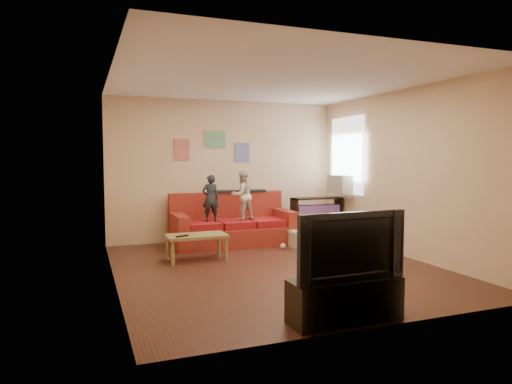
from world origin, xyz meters
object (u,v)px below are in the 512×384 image
object	(u,v)px
sofa	(232,226)
tv_stand	(345,300)
child_a	(211,198)
child_b	(242,195)
coffee_table	(197,238)
television	(346,245)
file_box	(302,239)
bookshelf	(317,220)

from	to	relation	value
sofa	tv_stand	bearing A→B (deg)	-92.53
child_a	child_b	distance (m)	0.60
child_b	coffee_table	world-z (taller)	child_b
sofa	television	xyz separation A→B (m)	(-0.19, -4.21, 0.43)
child_a	file_box	bearing A→B (deg)	162.65
file_box	television	size ratio (longest dim) A/B	0.37
sofa	bookshelf	size ratio (longest dim) A/B	2.17
sofa	television	world-z (taller)	television
sofa	television	bearing A→B (deg)	-92.53
tv_stand	television	xyz separation A→B (m)	(0.00, 0.00, 0.55)
child_b	television	world-z (taller)	child_b
child_a	coffee_table	xyz separation A→B (m)	(-0.48, -0.95, -0.53)
sofa	child_b	bearing A→B (deg)	-49.94
sofa	file_box	world-z (taller)	sofa
file_box	television	world-z (taller)	television
sofa	child_a	xyz separation A→B (m)	(-0.45, -0.18, 0.56)
child_a	tv_stand	xyz separation A→B (m)	(0.27, -4.03, -0.67)
tv_stand	bookshelf	bearing A→B (deg)	64.71
child_b	file_box	bearing A→B (deg)	134.72
child_b	coffee_table	distance (m)	1.55
child_b	bookshelf	world-z (taller)	child_b
tv_stand	child_b	bearing A→B (deg)	84.91
child_b	file_box	size ratio (longest dim) A/B	2.10
bookshelf	child_a	bearing A→B (deg)	-177.14
child_b	bookshelf	size ratio (longest dim) A/B	0.88
coffee_table	bookshelf	distance (m)	2.88
coffee_table	tv_stand	distance (m)	3.18
sofa	child_b	size ratio (longest dim) A/B	2.45
child_a	child_b	size ratio (longest dim) A/B	0.92
sofa	bookshelf	bearing A→B (deg)	-2.18
coffee_table	file_box	world-z (taller)	coffee_table
child_b	bookshelf	xyz separation A→B (m)	(1.59, 0.11, -0.55)
coffee_table	file_box	bearing A→B (deg)	10.62
sofa	child_b	distance (m)	0.63
television	tv_stand	bearing A→B (deg)	0.00
sofa	child_b	world-z (taller)	child_b
file_box	tv_stand	distance (m)	3.69
television	sofa	bearing A→B (deg)	85.74
child_b	tv_stand	distance (m)	4.11
child_a	child_b	world-z (taller)	child_b
coffee_table	television	bearing A→B (deg)	-76.33
child_a	coffee_table	size ratio (longest dim) A/B	0.91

